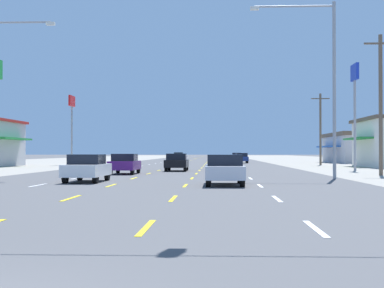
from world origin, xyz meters
TOP-DOWN VIEW (x-y plane):
  - ground_plane at (0.00, 66.00)m, footprint 572.00×572.00m
  - lane_markings at (0.00, 104.50)m, footprint 10.64×227.60m
  - sedan_inner_right_nearest at (3.61, 22.57)m, footprint 1.80×4.50m
  - sedan_inner_left_near at (-3.62, 25.21)m, footprint 1.80×4.50m
  - sedan_inner_left_mid at (-3.39, 36.25)m, footprint 1.80×4.50m
  - sedan_center_turn_midfar at (-0.10, 43.02)m, footprint 1.80×4.50m
  - sedan_far_right_far at (6.86, 78.49)m, footprint 1.80×4.50m
  - hatchback_inner_left_farther at (-3.73, 100.61)m, footprint 1.72×3.90m
  - sedan_far_right_farthest at (7.23, 111.58)m, footprint 1.80×4.50m
  - storefront_right_row_2 at (24.54, 81.52)m, footprint 9.79×17.01m
  - pole_sign_left_row_2 at (-14.62, 65.18)m, footprint 0.24×2.42m
  - pole_sign_right_row_1 at (15.08, 44.83)m, footprint 0.24×2.14m
  - streetlight_left_row_0 at (-9.79, 29.13)m, footprint 3.75×0.26m
  - streetlight_right_row_0 at (9.62, 29.13)m, footprint 5.02×0.26m
  - utility_pole_right_row_0 at (14.32, 34.38)m, footprint 2.20×0.26m
  - utility_pole_right_row_1 at (15.71, 64.64)m, footprint 2.20×0.26m

SIDE VIEW (x-z plane):
  - ground_plane at x=0.00m, z-range 0.00..0.00m
  - lane_markings at x=0.00m, z-range 0.00..0.01m
  - sedan_inner_right_nearest at x=3.61m, z-range 0.03..1.49m
  - sedan_inner_left_near at x=-3.62m, z-range 0.03..1.49m
  - sedan_inner_left_mid at x=-3.39m, z-range 0.03..1.49m
  - sedan_center_turn_midfar at x=-0.10m, z-range 0.03..1.49m
  - sedan_far_right_far at x=6.86m, z-range 0.03..1.49m
  - sedan_far_right_farthest at x=7.23m, z-range 0.03..1.49m
  - hatchback_inner_left_farther at x=-3.73m, z-range 0.01..1.55m
  - storefront_right_row_2 at x=24.54m, z-range 0.03..4.47m
  - utility_pole_right_row_1 at x=15.71m, z-range 0.19..8.81m
  - utility_pole_right_row_0 at x=14.32m, z-range 0.20..9.74m
  - streetlight_left_row_0 at x=-9.79m, z-range 0.72..10.39m
  - streetlight_right_row_0 at x=9.62m, z-range 0.89..11.35m
  - pole_sign_left_row_2 at x=-14.62m, z-range 2.27..10.80m
  - pole_sign_right_row_1 at x=15.08m, z-range 2.31..11.45m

